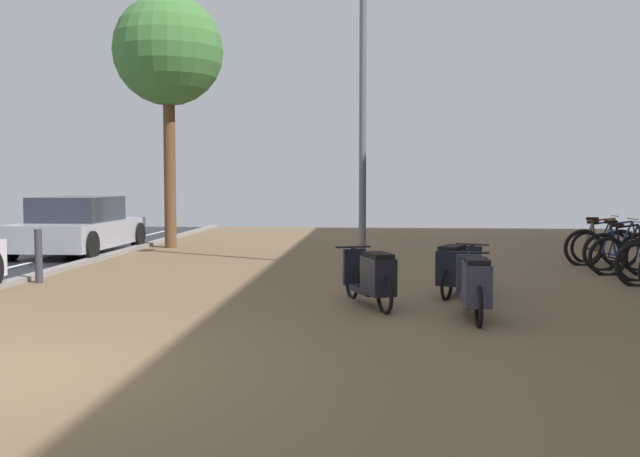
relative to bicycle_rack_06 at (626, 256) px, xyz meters
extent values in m
cube|color=brown|center=(-3.01, -7.14, -0.37)|extent=(14.40, 40.00, 0.05)
torus|color=black|center=(-0.26, -1.38, -0.01)|extent=(0.75, 0.15, 0.75)
torus|color=black|center=(-0.08, -0.75, -0.02)|extent=(0.73, 0.18, 0.73)
torus|color=black|center=(-0.32, -0.03, -0.02)|extent=(0.72, 0.15, 0.72)
cylinder|color=black|center=(0.07, 0.01, 0.24)|extent=(0.32, 0.07, 0.63)
cylinder|color=black|center=(-0.12, -0.01, 0.21)|extent=(0.14, 0.05, 0.57)
cylinder|color=black|center=(0.01, 0.00, 0.52)|extent=(0.39, 0.08, 0.08)
cylinder|color=black|center=(-0.19, -0.02, -0.05)|extent=(0.25, 0.06, 0.08)
cylinder|color=black|center=(-0.25, -0.03, 0.24)|extent=(0.17, 0.04, 0.52)
cube|color=black|center=(-0.18, -0.02, 0.54)|extent=(0.23, 0.11, 0.06)
cylinder|color=#ADADB2|center=(0.21, 0.02, 0.59)|extent=(0.08, 0.48, 0.02)
torus|color=black|center=(-0.20, 0.68, -0.01)|extent=(0.74, 0.13, 0.74)
torus|color=black|center=(0.47, 0.73, -0.01)|extent=(0.74, 0.13, 0.74)
cylinder|color=navy|center=(0.20, 0.71, 0.25)|extent=(0.33, 0.06, 0.65)
cylinder|color=navy|center=(0.00, 0.70, 0.23)|extent=(0.14, 0.05, 0.59)
cylinder|color=navy|center=(0.15, 0.71, 0.54)|extent=(0.41, 0.07, 0.09)
cylinder|color=navy|center=(-0.07, 0.69, -0.04)|extent=(0.26, 0.05, 0.08)
cylinder|color=navy|center=(-0.13, 0.69, 0.25)|extent=(0.17, 0.04, 0.54)
cylinder|color=navy|center=(0.41, 0.73, 0.28)|extent=(0.15, 0.04, 0.59)
cube|color=black|center=(-0.05, 0.69, 0.56)|extent=(0.23, 0.11, 0.06)
cylinder|color=#ADADB2|center=(0.35, 0.72, 0.62)|extent=(0.06, 0.48, 0.02)
torus|color=black|center=(-0.32, 1.44, -0.01)|extent=(0.76, 0.13, 0.75)
torus|color=black|center=(0.37, 1.39, -0.01)|extent=(0.76, 0.13, 0.75)
cylinder|color=brown|center=(0.09, 1.41, 0.27)|extent=(0.34, 0.06, 0.66)
cylinder|color=brown|center=(-0.11, 1.43, 0.24)|extent=(0.15, 0.05, 0.60)
cylinder|color=brown|center=(0.04, 1.42, 0.56)|extent=(0.42, 0.07, 0.09)
cylinder|color=brown|center=(-0.19, 1.43, -0.03)|extent=(0.27, 0.05, 0.08)
cylinder|color=brown|center=(-0.25, 1.44, 0.27)|extent=(0.18, 0.04, 0.55)
cylinder|color=brown|center=(0.31, 1.40, 0.29)|extent=(0.16, 0.04, 0.60)
cube|color=black|center=(-0.17, 1.43, 0.58)|extent=(0.23, 0.11, 0.06)
cylinder|color=#ADADB2|center=(0.25, 1.40, 0.64)|extent=(0.06, 0.48, 0.02)
torus|color=black|center=(-0.09, 2.08, -0.05)|extent=(0.67, 0.16, 0.67)
torus|color=black|center=(0.49, 2.17, -0.05)|extent=(0.67, 0.16, 0.67)
cylinder|color=navy|center=(0.26, 2.13, 0.19)|extent=(0.29, 0.08, 0.59)
cylinder|color=navy|center=(0.09, 2.11, 0.17)|extent=(0.13, 0.05, 0.53)
cylinder|color=navy|center=(0.21, 2.13, 0.46)|extent=(0.36, 0.09, 0.08)
cylinder|color=navy|center=(0.02, 2.10, -0.07)|extent=(0.23, 0.06, 0.07)
cylinder|color=navy|center=(-0.02, 2.09, 0.19)|extent=(0.15, 0.05, 0.49)
cylinder|color=navy|center=(0.44, 2.16, 0.22)|extent=(0.14, 0.05, 0.53)
cube|color=black|center=(0.04, 2.10, 0.47)|extent=(0.23, 0.12, 0.06)
cylinder|color=#ADADB2|center=(0.39, 2.15, 0.53)|extent=(0.09, 0.48, 0.02)
torus|color=black|center=(-3.23, -4.78, -0.12)|extent=(0.06, 0.51, 0.51)
torus|color=black|center=(-3.20, -3.57, -0.12)|extent=(0.06, 0.51, 0.51)
cube|color=#353345|center=(-3.21, -4.17, -0.14)|extent=(0.30, 0.68, 0.08)
cube|color=#353345|center=(-3.22, -4.56, 0.11)|extent=(0.31, 0.54, 0.49)
cube|color=black|center=(-3.22, -4.56, 0.38)|extent=(0.27, 0.49, 0.06)
cylinder|color=#353345|center=(-3.20, -3.59, 0.13)|extent=(0.07, 0.12, 0.51)
cube|color=#353345|center=(-3.20, -3.67, 0.11)|extent=(0.32, 0.09, 0.50)
cylinder|color=black|center=(-3.20, -3.62, 0.39)|extent=(0.52, 0.04, 0.03)
torus|color=black|center=(-4.28, -4.02, -0.12)|extent=(0.22, 0.49, 0.50)
torus|color=black|center=(-4.73, -2.82, -0.12)|extent=(0.22, 0.49, 0.50)
cube|color=black|center=(-4.51, -3.42, -0.14)|extent=(0.51, 0.77, 0.08)
cube|color=black|center=(-4.36, -3.80, 0.10)|extent=(0.48, 0.63, 0.47)
cube|color=black|center=(-4.36, -3.80, 0.36)|extent=(0.42, 0.57, 0.06)
cylinder|color=black|center=(-4.72, -2.84, 0.13)|extent=(0.11, 0.14, 0.51)
cube|color=black|center=(-4.69, -2.91, 0.11)|extent=(0.33, 0.19, 0.50)
cylinder|color=black|center=(-4.71, -2.87, 0.38)|extent=(0.50, 0.21, 0.03)
torus|color=black|center=(-3.41, -2.90, -0.13)|extent=(0.23, 0.45, 0.47)
torus|color=black|center=(-2.88, -1.67, -0.13)|extent=(0.23, 0.45, 0.47)
cube|color=black|center=(-3.14, -2.29, -0.16)|extent=(0.55, 0.80, 0.08)
cube|color=black|center=(-3.31, -2.68, 0.09)|extent=(0.51, 0.66, 0.49)
cube|color=black|center=(-3.31, -2.68, 0.36)|extent=(0.45, 0.59, 0.06)
cylinder|color=black|center=(-2.89, -1.69, 0.10)|extent=(0.11, 0.14, 0.47)
cube|color=black|center=(-2.92, -1.76, 0.08)|extent=(0.33, 0.20, 0.47)
cylinder|color=black|center=(-2.90, -1.72, 0.33)|extent=(0.49, 0.23, 0.03)
cube|color=#A5A5B1|center=(-11.19, 3.14, 0.11)|extent=(1.81, 4.11, 0.57)
cube|color=#282D38|center=(-11.19, 3.06, 0.68)|extent=(1.52, 2.11, 0.56)
cylinder|color=black|center=(-12.06, 4.67, -0.04)|extent=(0.20, 0.62, 0.62)
cylinder|color=black|center=(-10.33, 4.67, -0.04)|extent=(0.20, 0.62, 0.62)
cylinder|color=black|center=(-12.06, 1.60, -0.04)|extent=(0.20, 0.62, 0.62)
cylinder|color=black|center=(-10.33, 1.60, -0.04)|extent=(0.20, 0.62, 0.62)
cylinder|color=slate|center=(-4.65, 0.98, 2.57)|extent=(0.14, 0.14, 5.83)
cylinder|color=brown|center=(-9.49, 4.67, 1.62)|extent=(0.29, 0.29, 3.93)
sphere|color=#437B38|center=(-9.49, 4.67, 4.53)|extent=(2.70, 2.70, 2.70)
cylinder|color=#38383D|center=(-9.86, -1.70, 0.09)|extent=(0.12, 0.12, 0.88)
camera|label=1|loc=(-4.42, -13.02, 1.30)|focal=40.64mm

